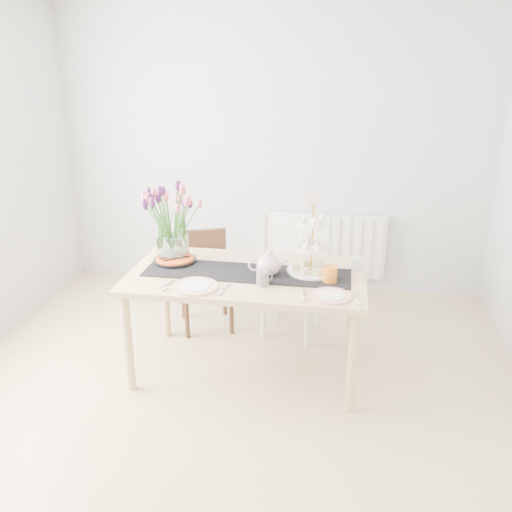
% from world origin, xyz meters
% --- Properties ---
extents(room_shell, '(4.50, 4.50, 4.50)m').
position_xyz_m(room_shell, '(0.00, 0.00, 1.30)').
color(room_shell, tan).
rests_on(room_shell, ground).
extents(radiator, '(1.20, 0.08, 0.60)m').
position_xyz_m(radiator, '(0.50, 2.19, 0.45)').
color(radiator, white).
rests_on(radiator, room_shell).
extents(dining_table, '(1.60, 0.90, 0.75)m').
position_xyz_m(dining_table, '(0.07, 0.64, 0.67)').
color(dining_table, tan).
rests_on(dining_table, ground).
extents(chair_brown, '(0.51, 0.51, 0.79)m').
position_xyz_m(chair_brown, '(-0.42, 1.33, 0.46)').
color(chair_brown, '#3A2215').
rests_on(chair_brown, ground).
extents(chair_white, '(0.55, 0.55, 0.94)m').
position_xyz_m(chair_white, '(0.34, 1.36, 0.55)').
color(chair_white, white).
rests_on(chair_white, ground).
extents(table_runner, '(1.40, 0.35, 0.01)m').
position_xyz_m(table_runner, '(0.07, 0.64, 0.75)').
color(table_runner, black).
rests_on(table_runner, dining_table).
extents(tulip_vase, '(0.65, 0.65, 0.56)m').
position_xyz_m(tulip_vase, '(-0.51, 0.82, 1.11)').
color(tulip_vase, silver).
rests_on(tulip_vase, dining_table).
extents(cake_stand, '(0.33, 0.33, 0.48)m').
position_xyz_m(cake_stand, '(0.50, 0.72, 0.89)').
color(cake_stand, gold).
rests_on(cake_stand, dining_table).
extents(teapot, '(0.29, 0.26, 0.17)m').
position_xyz_m(teapot, '(0.22, 0.62, 0.83)').
color(teapot, silver).
rests_on(teapot, dining_table).
extents(cream_jug, '(0.10, 0.10, 0.08)m').
position_xyz_m(cream_jug, '(0.80, 0.85, 0.79)').
color(cream_jug, silver).
rests_on(cream_jug, dining_table).
extents(tart_tin, '(0.30, 0.30, 0.04)m').
position_xyz_m(tart_tin, '(-0.48, 0.76, 0.77)').
color(tart_tin, black).
rests_on(tart_tin, dining_table).
extents(mug_grey, '(0.11, 0.11, 0.10)m').
position_xyz_m(mug_grey, '(0.21, 0.46, 0.80)').
color(mug_grey, slate).
rests_on(mug_grey, dining_table).
extents(mug_orange, '(0.13, 0.13, 0.11)m').
position_xyz_m(mug_orange, '(0.63, 0.57, 0.81)').
color(mug_orange, orange).
rests_on(mug_orange, dining_table).
extents(plate_left, '(0.38, 0.38, 0.02)m').
position_xyz_m(plate_left, '(-0.21, 0.35, 0.76)').
color(plate_left, white).
rests_on(plate_left, dining_table).
extents(plate_right, '(0.29, 0.29, 0.01)m').
position_xyz_m(plate_right, '(0.64, 0.35, 0.76)').
color(plate_right, white).
rests_on(plate_right, dining_table).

